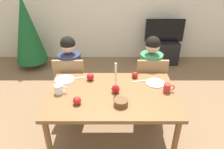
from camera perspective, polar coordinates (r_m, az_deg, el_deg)
ground_plane at (r=2.85m, az=-0.00°, el=-17.47°), size 7.68×7.68×0.00m
dining_table at (r=2.41m, az=-0.00°, el=-6.58°), size 1.40×0.90×0.75m
chair_left at (r=3.05m, az=-10.68°, el=-2.07°), size 0.40×0.40×0.90m
chair_right at (r=3.04m, az=9.91°, el=-2.09°), size 0.40×0.40×0.90m
person_left_child at (r=3.05m, az=-10.68°, el=-0.83°), size 0.30×0.30×1.17m
person_right_child at (r=3.04m, az=9.91°, el=-0.84°), size 0.30×0.30×1.17m
tv_stand at (r=4.75m, az=13.11°, el=5.89°), size 0.64×0.40×0.48m
tv at (r=4.59m, az=13.78°, el=11.27°), size 0.79×0.05×0.46m
christmas_tree at (r=4.55m, az=-21.57°, el=11.00°), size 0.63×0.63×1.52m
candle_centerpiece at (r=2.33m, az=0.95°, el=-3.28°), size 0.09×0.09×0.36m
plate_left at (r=2.65m, az=-12.43°, el=-1.31°), size 0.23×0.23×0.01m
plate_right at (r=2.57m, az=11.40°, el=-2.21°), size 0.22×0.22×0.01m
mug_left at (r=2.40m, az=-13.82°, el=-3.72°), size 0.14×0.09×0.10m
mug_right at (r=2.43m, az=14.43°, el=-3.48°), size 0.12×0.08×0.10m
fork_left at (r=2.65m, az=-8.71°, el=-0.92°), size 0.18×0.06×0.01m
fork_right at (r=2.58m, az=7.32°, el=-1.77°), size 0.18×0.05×0.01m
bowl_walnuts at (r=2.17m, az=2.36°, el=-7.41°), size 0.14×0.14×0.06m
apple_near_candle at (r=2.58m, az=-5.77°, el=-0.62°), size 0.09×0.09×0.09m
apple_by_left_plate at (r=2.64m, az=6.08°, el=-0.11°), size 0.08×0.08×0.08m
apple_by_right_mug at (r=2.20m, az=-9.27°, el=-6.83°), size 0.09×0.09×0.09m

